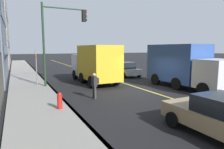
{
  "coord_description": "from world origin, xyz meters",
  "views": [
    {
      "loc": [
        -11.6,
        8.37,
        3.01
      ],
      "look_at": [
        -0.5,
        2.88,
        1.36
      ],
      "focal_mm": 31.74,
      "sensor_mm": 36.0,
      "label": 1
    }
  ],
  "objects_px": {
    "car_tan": "(222,117)",
    "traffic_light_mast": "(60,32)",
    "truck_yellow": "(95,63)",
    "pedestrian_with_backpack": "(95,84)",
    "street_sign_post": "(36,65)",
    "car_silver": "(126,69)",
    "truck_blue": "(184,65)",
    "fire_hydrant": "(60,102)"
  },
  "relations": [
    {
      "from": "car_tan",
      "to": "truck_yellow",
      "type": "distance_m",
      "value": 11.93
    },
    {
      "from": "truck_blue",
      "to": "traffic_light_mast",
      "type": "xyz_separation_m",
      "value": [
        4.48,
        8.3,
        2.53
      ]
    },
    {
      "from": "car_silver",
      "to": "traffic_light_mast",
      "type": "distance_m",
      "value": 8.76
    },
    {
      "from": "traffic_light_mast",
      "to": "street_sign_post",
      "type": "xyz_separation_m",
      "value": [
        0.97,
        1.73,
        -2.55
      ]
    },
    {
      "from": "traffic_light_mast",
      "to": "truck_blue",
      "type": "bearing_deg",
      "value": -118.35
    },
    {
      "from": "truck_yellow",
      "to": "truck_blue",
      "type": "distance_m",
      "value": 7.27
    },
    {
      "from": "truck_blue",
      "to": "pedestrian_with_backpack",
      "type": "relative_size",
      "value": 4.36
    },
    {
      "from": "car_tan",
      "to": "traffic_light_mast",
      "type": "relative_size",
      "value": 0.64
    },
    {
      "from": "truck_blue",
      "to": "traffic_light_mast",
      "type": "distance_m",
      "value": 9.77
    },
    {
      "from": "car_tan",
      "to": "truck_yellow",
      "type": "bearing_deg",
      "value": -0.51
    },
    {
      "from": "car_silver",
      "to": "truck_yellow",
      "type": "relative_size",
      "value": 0.58
    },
    {
      "from": "car_tan",
      "to": "street_sign_post",
      "type": "relative_size",
      "value": 1.38
    },
    {
      "from": "street_sign_post",
      "to": "fire_hydrant",
      "type": "bearing_deg",
      "value": -177.57
    },
    {
      "from": "pedestrian_with_backpack",
      "to": "traffic_light_mast",
      "type": "xyz_separation_m",
      "value": [
        4.65,
        0.96,
        3.36
      ]
    },
    {
      "from": "car_silver",
      "to": "pedestrian_with_backpack",
      "type": "relative_size",
      "value": 2.5
    },
    {
      "from": "car_silver",
      "to": "car_tan",
      "type": "bearing_deg",
      "value": 162.25
    },
    {
      "from": "car_tan",
      "to": "traffic_light_mast",
      "type": "bearing_deg",
      "value": 14.34
    },
    {
      "from": "pedestrian_with_backpack",
      "to": "street_sign_post",
      "type": "height_order",
      "value": "street_sign_post"
    },
    {
      "from": "truck_yellow",
      "to": "traffic_light_mast",
      "type": "relative_size",
      "value": 1.06
    },
    {
      "from": "truck_yellow",
      "to": "street_sign_post",
      "type": "relative_size",
      "value": 2.3
    },
    {
      "from": "car_tan",
      "to": "car_silver",
      "type": "xyz_separation_m",
      "value": [
        14.28,
        -4.57,
        0.02
      ]
    },
    {
      "from": "pedestrian_with_backpack",
      "to": "car_silver",
      "type": "bearing_deg",
      "value": -40.79
    },
    {
      "from": "car_silver",
      "to": "traffic_light_mast",
      "type": "relative_size",
      "value": 0.62
    },
    {
      "from": "truck_blue",
      "to": "street_sign_post",
      "type": "relative_size",
      "value": 2.33
    },
    {
      "from": "car_silver",
      "to": "street_sign_post",
      "type": "height_order",
      "value": "street_sign_post"
    },
    {
      "from": "truck_blue",
      "to": "pedestrian_with_backpack",
      "type": "bearing_deg",
      "value": 91.37
    },
    {
      "from": "traffic_light_mast",
      "to": "street_sign_post",
      "type": "height_order",
      "value": "traffic_light_mast"
    },
    {
      "from": "pedestrian_with_backpack",
      "to": "traffic_light_mast",
      "type": "relative_size",
      "value": 0.25
    },
    {
      "from": "traffic_light_mast",
      "to": "truck_yellow",
      "type": "bearing_deg",
      "value": -80.49
    },
    {
      "from": "car_tan",
      "to": "truck_blue",
      "type": "xyz_separation_m",
      "value": [
        6.9,
        -5.39,
        1.0
      ]
    },
    {
      "from": "truck_yellow",
      "to": "pedestrian_with_backpack",
      "type": "bearing_deg",
      "value": 158.29
    },
    {
      "from": "truck_yellow",
      "to": "street_sign_post",
      "type": "xyz_separation_m",
      "value": [
        0.46,
        4.75,
        0.0
      ]
    },
    {
      "from": "truck_yellow",
      "to": "fire_hydrant",
      "type": "distance_m",
      "value": 8.15
    },
    {
      "from": "car_silver",
      "to": "truck_yellow",
      "type": "height_order",
      "value": "truck_yellow"
    },
    {
      "from": "traffic_light_mast",
      "to": "fire_hydrant",
      "type": "height_order",
      "value": "traffic_light_mast"
    },
    {
      "from": "truck_yellow",
      "to": "car_tan",
      "type": "bearing_deg",
      "value": 179.49
    },
    {
      "from": "car_silver",
      "to": "pedestrian_with_backpack",
      "type": "distance_m",
      "value": 9.98
    },
    {
      "from": "pedestrian_with_backpack",
      "to": "truck_yellow",
      "type": "bearing_deg",
      "value": -21.71
    },
    {
      "from": "truck_blue",
      "to": "pedestrian_with_backpack",
      "type": "xyz_separation_m",
      "value": [
        -0.18,
        7.34,
        -0.83
      ]
    },
    {
      "from": "street_sign_post",
      "to": "fire_hydrant",
      "type": "height_order",
      "value": "street_sign_post"
    },
    {
      "from": "street_sign_post",
      "to": "pedestrian_with_backpack",
      "type": "bearing_deg",
      "value": -154.4
    },
    {
      "from": "car_silver",
      "to": "truck_yellow",
      "type": "xyz_separation_m",
      "value": [
        -2.39,
        4.47,
        0.96
      ]
    }
  ]
}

